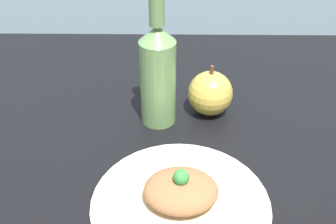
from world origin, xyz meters
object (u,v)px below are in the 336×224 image
(plate, at_px, (180,204))
(plated_food, at_px, (181,193))
(cider_bottle, at_px, (158,71))
(apple, at_px, (210,93))

(plate, xyz_separation_m, plated_food, (0.00, 0.00, 0.02))
(cider_bottle, height_order, apple, cider_bottle)
(plate, relative_size, apple, 2.53)
(plate, xyz_separation_m, apple, (0.06, 0.24, 0.03))
(cider_bottle, xyz_separation_m, apple, (0.10, 0.03, -0.06))
(plated_food, bearing_deg, apple, 76.48)
(plate, height_order, apple, apple)
(plate, distance_m, cider_bottle, 0.24)
(cider_bottle, bearing_deg, apple, 15.39)
(plated_food, bearing_deg, cider_bottle, 100.05)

